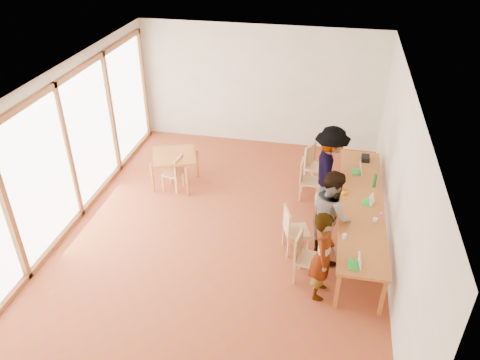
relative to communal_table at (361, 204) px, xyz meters
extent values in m
plane|color=#9A3E25|center=(-2.50, -0.48, -0.70)|extent=(8.00, 8.00, 0.00)
cube|color=silver|center=(-2.50, 3.52, 0.80)|extent=(6.00, 0.10, 3.00)
cube|color=silver|center=(-2.50, -4.48, 0.80)|extent=(6.00, 0.10, 3.00)
cube|color=silver|center=(0.50, -0.48, 0.80)|extent=(0.10, 8.00, 3.00)
cube|color=white|center=(-5.46, -0.48, 0.80)|extent=(0.10, 8.00, 3.00)
cube|color=white|center=(-2.50, -0.48, 2.32)|extent=(6.00, 8.00, 0.04)
cube|color=#C9732C|center=(0.00, 0.00, 0.02)|extent=(0.80, 4.00, 0.05)
cube|color=#C9732C|center=(-0.34, -1.94, -0.35)|extent=(0.06, 0.06, 0.70)
cube|color=#C9732C|center=(-0.34, 1.94, -0.35)|extent=(0.06, 0.06, 0.70)
cube|color=#C9732C|center=(0.34, -1.94, -0.35)|extent=(0.06, 0.06, 0.70)
cube|color=#C9732C|center=(0.34, 1.94, -0.35)|extent=(0.06, 0.06, 0.70)
cube|color=#C9732C|center=(-3.94, 1.03, 0.02)|extent=(0.90, 0.90, 0.05)
cube|color=#C9732C|center=(-4.33, 0.64, -0.35)|extent=(0.05, 0.05, 0.70)
cube|color=#C9732C|center=(-4.33, 1.42, -0.35)|extent=(0.05, 0.05, 0.70)
cube|color=#C9732C|center=(-3.55, 0.64, -0.35)|extent=(0.05, 0.05, 0.70)
cube|color=#C9732C|center=(-3.55, 1.42, -0.35)|extent=(0.05, 0.05, 0.70)
cube|color=tan|center=(-0.83, -1.39, -0.27)|extent=(0.49, 0.49, 0.04)
cube|color=tan|center=(-1.01, -1.35, -0.03)|extent=(0.11, 0.42, 0.44)
cube|color=tan|center=(-1.10, -0.67, -0.27)|extent=(0.54, 0.54, 0.04)
cube|color=tan|center=(-1.28, -0.74, -0.03)|extent=(0.18, 0.41, 0.44)
cube|color=tan|center=(-1.00, 1.10, -0.28)|extent=(0.42, 0.42, 0.04)
cube|color=tan|center=(-1.19, 1.10, -0.05)|extent=(0.05, 0.41, 0.43)
cube|color=tan|center=(-0.88, 1.61, -0.24)|extent=(0.59, 0.59, 0.04)
cube|color=tan|center=(-1.07, 1.69, 0.01)|extent=(0.22, 0.43, 0.47)
cube|color=tan|center=(-3.94, 0.87, -0.32)|extent=(0.43, 0.43, 0.04)
cube|color=tan|center=(-3.78, 0.84, -0.11)|extent=(0.10, 0.37, 0.39)
imported|color=gray|center=(-0.61, -1.67, 0.08)|extent=(0.41, 0.59, 1.57)
imported|color=gray|center=(-0.54, -0.65, 0.15)|extent=(0.92, 1.02, 1.71)
imported|color=gray|center=(-0.63, 0.79, 0.21)|extent=(0.85, 1.27, 1.82)
cube|color=green|center=(-0.15, -1.75, 0.06)|extent=(0.18, 0.25, 0.03)
cube|color=white|center=(-0.06, -1.76, 0.15)|extent=(0.08, 0.22, 0.20)
cube|color=green|center=(0.09, 0.01, 0.06)|extent=(0.22, 0.26, 0.02)
cube|color=white|center=(0.17, -0.02, 0.14)|extent=(0.13, 0.21, 0.18)
cube|color=green|center=(-0.10, 1.08, 0.06)|extent=(0.18, 0.24, 0.02)
cube|color=white|center=(-0.01, 1.08, 0.15)|extent=(0.08, 0.22, 0.20)
imported|color=orange|center=(-0.32, 0.21, 0.10)|extent=(0.15, 0.15, 0.10)
cylinder|color=#186421|center=(0.24, 0.58, 0.19)|extent=(0.07, 0.07, 0.28)
cylinder|color=silver|center=(-0.30, -1.13, 0.09)|extent=(0.07, 0.07, 0.09)
cylinder|color=white|center=(0.22, -0.54, 0.08)|extent=(0.08, 0.08, 0.06)
cube|color=#EC44A4|center=(0.33, -0.31, 0.05)|extent=(0.05, 0.10, 0.01)
cube|color=black|center=(0.10, 1.63, 0.09)|extent=(0.16, 0.26, 0.09)
camera|label=1|loc=(-0.75, -7.35, 4.88)|focal=35.00mm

